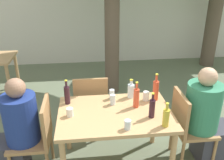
{
  "coord_description": "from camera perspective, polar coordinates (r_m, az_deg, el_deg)",
  "views": [
    {
      "loc": [
        -0.3,
        -2.31,
        2.16
      ],
      "look_at": [
        0.0,
        0.3,
        0.98
      ],
      "focal_mm": 40.0,
      "sensor_mm": 36.0,
      "label": 1
    }
  ],
  "objects": [
    {
      "name": "drinking_glass_3",
      "position": [
        2.85,
        0.17,
        -4.5
      ],
      "size": [
        0.06,
        0.06,
        0.12
      ],
      "color": "silver",
      "rests_on": "dining_table_front"
    },
    {
      "name": "drinking_glass_1",
      "position": [
        2.45,
        3.6,
        -10.15
      ],
      "size": [
        0.07,
        0.07,
        0.1
      ],
      "color": "silver",
      "rests_on": "dining_table_front"
    },
    {
      "name": "patio_chair_1",
      "position": [
        3.06,
        16.91,
        -9.62
      ],
      "size": [
        0.44,
        0.44,
        0.9
      ],
      "rotation": [
        0.0,
        0.0,
        1.57
      ],
      "color": "#A87A4C",
      "rests_on": "ground_plane"
    },
    {
      "name": "person_seated_0",
      "position": [
        2.93,
        -21.25,
        -11.48
      ],
      "size": [
        0.58,
        0.36,
        1.18
      ],
      "rotation": [
        0.0,
        0.0,
        -1.57
      ],
      "color": "#383842",
      "rests_on": "ground_plane"
    },
    {
      "name": "cafe_building_wall",
      "position": [
        6.03,
        -3.81,
        16.91
      ],
      "size": [
        10.0,
        0.08,
        2.8
      ],
      "color": "silver",
      "rests_on": "ground_plane"
    },
    {
      "name": "water_bottle_2",
      "position": [
        3.0,
        4.35,
        -2.39
      ],
      "size": [
        0.08,
        0.08,
        0.24
      ],
      "color": "silver",
      "rests_on": "dining_table_front"
    },
    {
      "name": "patio_chair_0",
      "position": [
        2.89,
        -16.63,
        -11.8
      ],
      "size": [
        0.44,
        0.44,
        0.9
      ],
      "rotation": [
        0.0,
        0.0,
        -1.57
      ],
      "color": "#A87A4C",
      "rests_on": "ground_plane"
    },
    {
      "name": "drinking_glass_4",
      "position": [
        2.96,
        7.78,
        -3.66
      ],
      "size": [
        0.07,
        0.07,
        0.11
      ],
      "color": "silver",
      "rests_on": "dining_table_front"
    },
    {
      "name": "patio_chair_2",
      "position": [
        3.39,
        -4.85,
        -5.0
      ],
      "size": [
        0.44,
        0.44,
        0.9
      ],
      "rotation": [
        0.0,
        0.0,
        3.14
      ],
      "color": "#A87A4C",
      "rests_on": "ground_plane"
    },
    {
      "name": "soda_bottle_5",
      "position": [
        2.79,
        5.57,
        -3.98
      ],
      "size": [
        0.07,
        0.07,
        0.31
      ],
      "color": "#DB4C2D",
      "rests_on": "dining_table_front"
    },
    {
      "name": "wine_bottle_3",
      "position": [
        2.89,
        -10.24,
        -3.28
      ],
      "size": [
        0.06,
        0.06,
        0.3
      ],
      "color": "#331923",
      "rests_on": "dining_table_front"
    },
    {
      "name": "soda_bottle_0",
      "position": [
        2.96,
        9.95,
        -2.23
      ],
      "size": [
        0.07,
        0.07,
        0.33
      ],
      "color": "#DB4C2D",
      "rests_on": "dining_table_front"
    },
    {
      "name": "wine_bottle_1",
      "position": [
        2.63,
        9.14,
        -6.31
      ],
      "size": [
        0.06,
        0.06,
        0.28
      ],
      "color": "#331923",
      "rests_on": "dining_table_front"
    },
    {
      "name": "drinking_glass_0",
      "position": [
        2.97,
        0.07,
        -3.27
      ],
      "size": [
        0.06,
        0.06,
        0.12
      ],
      "color": "silver",
      "rests_on": "dining_table_front"
    },
    {
      "name": "dining_table_front",
      "position": [
        2.78,
        0.71,
        -8.95
      ],
      "size": [
        1.24,
        0.85,
        0.73
      ],
      "color": "tan",
      "rests_on": "ground_plane"
    },
    {
      "name": "oil_cruet_4",
      "position": [
        2.52,
        12.24,
        -8.33
      ],
      "size": [
        0.07,
        0.07,
        0.26
      ],
      "color": "gold",
      "rests_on": "dining_table_front"
    },
    {
      "name": "drinking_glass_2",
      "position": [
        2.68,
        -9.61,
        -7.26
      ],
      "size": [
        0.07,
        0.07,
        0.09
      ],
      "color": "silver",
      "rests_on": "dining_table_front"
    },
    {
      "name": "person_seated_1",
      "position": [
        3.14,
        20.88,
        -8.56
      ],
      "size": [
        0.6,
        0.39,
        1.2
      ],
      "rotation": [
        0.0,
        0.0,
        1.57
      ],
      "color": "#383842",
      "rests_on": "ground_plane"
    }
  ]
}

